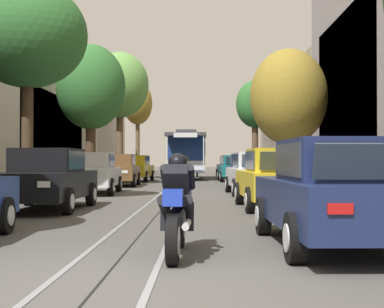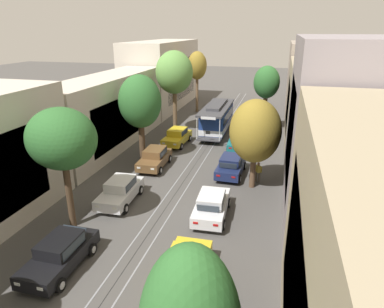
# 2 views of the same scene
# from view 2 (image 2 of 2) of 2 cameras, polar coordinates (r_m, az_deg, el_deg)

# --- Properties ---
(ground_plane) EXTENTS (160.00, 160.00, 0.00)m
(ground_plane) POSITION_cam_2_polar(r_m,az_deg,el_deg) (28.36, 0.17, -2.29)
(ground_plane) COLOR #4C4947
(trolley_track_rails) EXTENTS (1.14, 63.78, 0.01)m
(trolley_track_rails) POSITION_cam_2_polar(r_m,az_deg,el_deg) (31.60, 1.78, 0.12)
(trolley_track_rails) COLOR gray
(trolley_track_rails) RESTS_ON ground
(building_facade_left) EXTENTS (5.79, 55.48, 9.20)m
(building_facade_left) POSITION_cam_2_polar(r_m,az_deg,el_deg) (35.16, -13.85, 8.47)
(building_facade_left) COLOR beige
(building_facade_left) RESTS_ON ground
(building_facade_right) EXTENTS (5.97, 55.48, 10.43)m
(building_facade_right) POSITION_cam_2_polar(r_m,az_deg,el_deg) (29.19, 21.05, 6.50)
(building_facade_right) COLOR tan
(building_facade_right) RESTS_ON ground
(parked_car_black_second_left) EXTENTS (2.01, 4.36, 1.58)m
(parked_car_black_second_left) POSITION_cam_2_polar(r_m,az_deg,el_deg) (18.01, -21.08, -15.24)
(parked_car_black_second_left) COLOR black
(parked_car_black_second_left) RESTS_ON ground
(parked_car_white_mid_left) EXTENTS (2.13, 4.42, 1.58)m
(parked_car_white_mid_left) POSITION_cam_2_polar(r_m,az_deg,el_deg) (23.13, -11.84, -6.00)
(parked_car_white_mid_left) COLOR silver
(parked_car_white_mid_left) RESTS_ON ground
(parked_car_brown_fourth_left) EXTENTS (2.10, 4.40, 1.58)m
(parked_car_brown_fourth_left) POSITION_cam_2_polar(r_m,az_deg,el_deg) (28.40, -6.23, -0.64)
(parked_car_brown_fourth_left) COLOR brown
(parked_car_brown_fourth_left) RESTS_ON ground
(parked_car_yellow_fifth_left) EXTENTS (2.14, 4.42, 1.58)m
(parked_car_yellow_fifth_left) POSITION_cam_2_polar(r_m,az_deg,el_deg) (33.84, -2.50, 2.91)
(parked_car_yellow_fifth_left) COLOR gold
(parked_car_yellow_fifth_left) RESTS_ON ground
(parked_car_yellow_second_right) EXTENTS (2.10, 4.40, 1.58)m
(parked_car_yellow_second_right) POSITION_cam_2_polar(r_m,az_deg,el_deg) (16.01, -1.29, -18.64)
(parked_car_yellow_second_right) COLOR gold
(parked_car_yellow_second_right) RESTS_ON ground
(parked_car_white_mid_right) EXTENTS (2.14, 4.42, 1.58)m
(parked_car_white_mid_right) POSITION_cam_2_polar(r_m,az_deg,el_deg) (20.96, 3.25, -8.46)
(parked_car_white_mid_right) COLOR silver
(parked_car_white_mid_right) RESTS_ON ground
(parked_car_navy_fourth_right) EXTENTS (2.08, 4.39, 1.58)m
(parked_car_navy_fourth_right) POSITION_cam_2_polar(r_m,az_deg,el_deg) (26.88, 6.48, -1.88)
(parked_car_navy_fourth_right) COLOR #19234C
(parked_car_navy_fourth_right) RESTS_ON ground
(parked_car_teal_fifth_right) EXTENTS (2.09, 4.40, 1.58)m
(parked_car_teal_fifth_right) POSITION_cam_2_polar(r_m,az_deg,el_deg) (32.83, 7.79, 2.19)
(parked_car_teal_fifth_right) COLOR #196B70
(parked_car_teal_fifth_right) RESTS_ON ground
(parked_car_navy_sixth_right) EXTENTS (2.09, 4.40, 1.58)m
(parked_car_navy_sixth_right) POSITION_cam_2_polar(r_m,az_deg,el_deg) (39.11, 9.13, 5.05)
(parked_car_navy_sixth_right) COLOR #19234C
(parked_car_navy_sixth_right) RESTS_ON ground
(street_tree_kerb_left_second) EXTENTS (3.85, 3.36, 7.02)m
(street_tree_kerb_left_second) POSITION_cam_2_polar(r_m,az_deg,el_deg) (19.52, -20.86, 2.27)
(street_tree_kerb_left_second) COLOR #4C3826
(street_tree_kerb_left_second) RESTS_ON ground
(street_tree_kerb_left_mid) EXTENTS (3.61, 3.32, 7.35)m
(street_tree_kerb_left_mid) POSITION_cam_2_polar(r_m,az_deg,el_deg) (29.12, -8.66, 8.52)
(street_tree_kerb_left_mid) COLOR #4C3826
(street_tree_kerb_left_mid) RESTS_ON ground
(street_tree_kerb_left_fourth) EXTENTS (3.95, 3.95, 8.72)m
(street_tree_kerb_left_fourth) POSITION_cam_2_polar(r_m,az_deg,el_deg) (37.30, -2.96, 13.33)
(street_tree_kerb_left_fourth) COLOR brown
(street_tree_kerb_left_fourth) RESTS_ON ground
(street_tree_kerb_left_far) EXTENTS (2.53, 2.71, 8.05)m
(street_tree_kerb_left_far) POSITION_cam_2_polar(r_m,az_deg,el_deg) (46.83, 0.87, 14.40)
(street_tree_kerb_left_far) COLOR brown
(street_tree_kerb_left_far) RESTS_ON ground
(street_tree_kerb_right_second) EXTENTS (3.55, 3.57, 6.42)m
(street_tree_kerb_right_second) POSITION_cam_2_polar(r_m,az_deg,el_deg) (23.93, 10.49, 3.71)
(street_tree_kerb_right_second) COLOR brown
(street_tree_kerb_right_second) RESTS_ON ground
(street_tree_kerb_right_mid) EXTENTS (2.78, 2.36, 7.15)m
(street_tree_kerb_right_mid) POSITION_cam_2_polar(r_m,az_deg,el_deg) (38.43, 12.30, 11.41)
(street_tree_kerb_right_mid) COLOR brown
(street_tree_kerb_right_mid) RESTS_ON ground
(cable_car_trolley) EXTENTS (2.61, 9.14, 3.28)m
(cable_car_trolley) POSITION_cam_2_polar(r_m,az_deg,el_deg) (37.58, 4.17, 5.99)
(cable_car_trolley) COLOR navy
(cable_car_trolley) RESTS_ON ground
(pedestrian_on_left_pavement) EXTENTS (0.55, 0.42, 1.55)m
(pedestrian_on_left_pavement) POSITION_cam_2_polar(r_m,az_deg,el_deg) (25.98, 10.94, -2.77)
(pedestrian_on_left_pavement) COLOR #4C4233
(pedestrian_on_left_pavement) RESTS_ON ground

